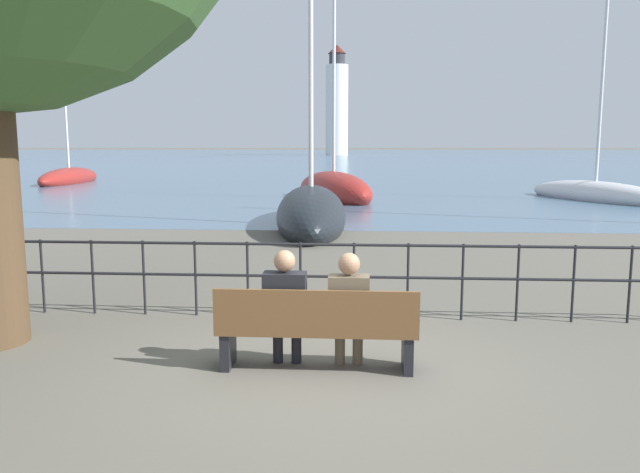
# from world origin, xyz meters

# --- Properties ---
(ground_plane) EXTENTS (1000.00, 1000.00, 0.00)m
(ground_plane) POSITION_xyz_m (0.00, 0.00, 0.00)
(ground_plane) COLOR #605B51
(harbor_water) EXTENTS (600.00, 300.00, 0.01)m
(harbor_water) POSITION_xyz_m (0.00, 160.74, 0.00)
(harbor_water) COLOR slate
(harbor_water) RESTS_ON ground_plane
(park_bench) EXTENTS (2.11, 0.45, 0.90)m
(park_bench) POSITION_xyz_m (0.00, -0.07, 0.44)
(park_bench) COLOR brown
(park_bench) RESTS_ON ground_plane
(seated_person_left) EXTENTS (0.45, 0.35, 1.28)m
(seated_person_left) POSITION_xyz_m (-0.34, 0.01, 0.70)
(seated_person_left) COLOR black
(seated_person_left) RESTS_ON ground_plane
(seated_person_right) EXTENTS (0.43, 0.35, 1.26)m
(seated_person_right) POSITION_xyz_m (0.34, 0.01, 0.69)
(seated_person_right) COLOR brown
(seated_person_right) RESTS_ON ground_plane
(promenade_railing) EXTENTS (11.03, 0.04, 1.05)m
(promenade_railing) POSITION_xyz_m (-0.00, 1.98, 0.69)
(promenade_railing) COLOR black
(promenade_railing) RESTS_ON ground_plane
(sailboat_0) EXTENTS (2.65, 8.52, 11.26)m
(sailboat_0) POSITION_xyz_m (-1.01, 11.87, 0.37)
(sailboat_0) COLOR black
(sailboat_0) RESTS_ON ground_plane
(sailboat_2) EXTENTS (2.38, 8.28, 7.34)m
(sailboat_2) POSITION_xyz_m (-17.79, 31.62, 0.30)
(sailboat_2) COLOR maroon
(sailboat_2) RESTS_ON ground_plane
(sailboat_3) EXTENTS (4.69, 7.16, 9.00)m
(sailboat_3) POSITION_xyz_m (-0.75, 21.00, 0.37)
(sailboat_3) COLOR maroon
(sailboat_3) RESTS_ON ground_plane
(sailboat_4) EXTENTS (4.69, 7.70, 9.43)m
(sailboat_4) POSITION_xyz_m (10.53, 21.20, 0.28)
(sailboat_4) COLOR silver
(sailboat_4) RESTS_ON ground_plane
(harbor_lighthouse) EXTENTS (5.17, 5.17, 25.05)m
(harbor_lighthouse) POSITION_xyz_m (-5.35, 140.65, 11.65)
(harbor_lighthouse) COLOR white
(harbor_lighthouse) RESTS_ON ground_plane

